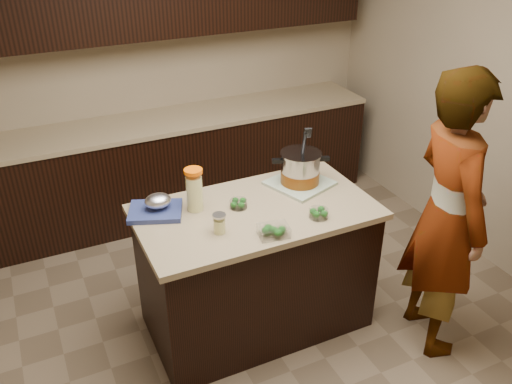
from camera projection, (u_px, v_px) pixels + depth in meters
The scene contains 13 objects.
ground_plane at pixel (256, 321), 3.75m from camera, with size 4.00×4.00×0.00m, color brown.
room_shell at pixel (256, 79), 2.92m from camera, with size 4.04×4.04×2.72m.
back_cabinets at pixel (170, 112), 4.67m from camera, with size 3.60×0.63×2.33m.
island at pixel (256, 268), 3.53m from camera, with size 1.46×0.81×0.90m.
dish_towel at pixel (300, 183), 3.59m from camera, with size 0.36×0.36×0.02m, color #597C53.
stock_pot at pixel (300, 170), 3.54m from camera, with size 0.37×0.35×0.38m.
lemonade_pitcher at pixel (194, 191), 3.25m from camera, with size 0.12×0.12×0.27m.
mason_jar at pixel (219, 224), 3.06m from camera, with size 0.10×0.10×0.13m.
broccoli_tub_left at pixel (238, 204), 3.32m from camera, with size 0.12×0.12×0.05m.
broccoli_tub_right at pixel (319, 214), 3.21m from camera, with size 0.15×0.15×0.05m.
broccoli_tub_rect at pixel (274, 231), 3.04m from camera, with size 0.19×0.15×0.06m.
blue_tray at pixel (157, 207), 3.25m from camera, with size 0.38×0.35×0.12m.
person at pixel (447, 217), 3.21m from camera, with size 0.67×0.44×1.82m, color gray.
Camera 1 is at (-1.22, -2.57, 2.60)m, focal length 38.00 mm.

